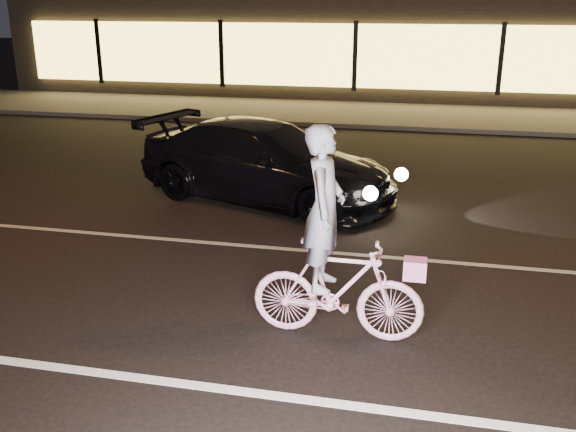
# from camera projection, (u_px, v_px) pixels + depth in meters

# --- Properties ---
(ground) EXTENTS (90.00, 90.00, 0.00)m
(ground) POSITION_uv_depth(u_px,v_px,m) (200.00, 308.00, 7.44)
(ground) COLOR black
(ground) RESTS_ON ground
(lane_stripe_near) EXTENTS (60.00, 0.12, 0.01)m
(lane_stripe_near) POSITION_uv_depth(u_px,v_px,m) (145.00, 379.00, 6.05)
(lane_stripe_near) COLOR silver
(lane_stripe_near) RESTS_ON ground
(lane_stripe_far) EXTENTS (60.00, 0.10, 0.01)m
(lane_stripe_far) POSITION_uv_depth(u_px,v_px,m) (247.00, 246.00, 9.29)
(lane_stripe_far) COLOR gray
(lane_stripe_far) RESTS_ON ground
(sidewalk) EXTENTS (30.00, 4.00, 0.12)m
(sidewalk) POSITION_uv_depth(u_px,v_px,m) (346.00, 114.00, 19.43)
(sidewalk) COLOR #383533
(sidewalk) RESTS_ON ground
(storefront) EXTENTS (25.40, 8.42, 4.20)m
(storefront) POSITION_uv_depth(u_px,v_px,m) (368.00, 32.00, 24.26)
(storefront) COLOR black
(storefront) RESTS_ON ground
(cyclist) EXTENTS (1.80, 0.62, 2.27)m
(cyclist) POSITION_uv_depth(u_px,v_px,m) (334.00, 266.00, 6.58)
(cyclist) COLOR #F34E9A
(cyclist) RESTS_ON ground
(sedan) EXTENTS (5.09, 3.31, 1.37)m
(sedan) POSITION_uv_depth(u_px,v_px,m) (266.00, 162.00, 11.19)
(sedan) COLOR black
(sedan) RESTS_ON ground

